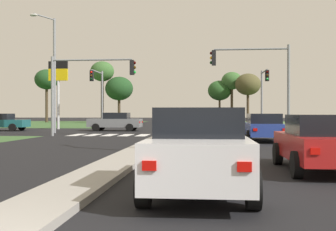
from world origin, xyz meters
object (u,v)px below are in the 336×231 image
traffic_signal_near_left (84,80)px  street_lamp_second (52,68)px  fuel_price_totem (58,79)px  car_beige_near (202,129)px  treeline_near (47,80)px  treeline_fourth (232,81)px  treeline_sixth (248,85)px  car_black_third (174,118)px  traffic_signal_near_right (260,73)px  car_grey_second (115,122)px  treeline_third (119,89)px  traffic_signal_far_left (98,88)px  car_blue_sixth (264,127)px  treeline_second (102,72)px  car_white_eighth (199,149)px  car_red_fifth (323,142)px  treeline_fifth (220,91)px  traffic_signal_far_right (264,88)px  car_teal_seventh (1,122)px  pedestrian_at_median (179,116)px

traffic_signal_near_left → street_lamp_second: 5.05m
street_lamp_second → fuel_price_totem: street_lamp_second is taller
car_beige_near → treeline_near: bearing=119.1°
treeline_fourth → treeline_sixth: (2.27, -2.25, -0.66)m
car_black_third → traffic_signal_near_right: 35.42m
car_grey_second → traffic_signal_near_right: bearing=-126.7°
treeline_third → traffic_signal_far_left: bearing=-82.4°
fuel_price_totem → treeline_fourth: bearing=58.4°
traffic_signal_near_right → fuel_price_totem: fuel_price_totem is taller
car_beige_near → traffic_signal_near_right: traffic_signal_near_right is taller
car_blue_sixth → treeline_second: size_ratio=0.49×
car_white_eighth → treeline_second: size_ratio=0.48×
car_red_fifth → traffic_signal_far_left: bearing=115.6°
treeline_fifth → treeline_near: bearing=-176.5°
car_black_third → treeline_fifth: (6.70, 6.37, 4.26)m
traffic_signal_far_right → treeline_sixth: 26.00m
car_blue_sixth → traffic_signal_far_left: bearing=130.0°
car_blue_sixth → treeline_third: treeline_third is taller
car_red_fifth → fuel_price_totem: bearing=122.0°
traffic_signal_far_left → treeline_third: (-3.39, 25.32, 1.43)m
treeline_second → car_black_third: bearing=-12.9°
treeline_fifth → traffic_signal_far_right: bearing=-83.8°
traffic_signal_near_left → treeline_fourth: treeline_fourth is taller
treeline_sixth → car_white_eighth: bearing=-96.2°
treeline_near → treeline_third: (12.26, -1.93, -1.59)m
car_grey_second → fuel_price_totem: 7.84m
car_grey_second → car_teal_seventh: car_grey_second is taller
treeline_fourth → pedestrian_at_median: bearing=-104.7°
treeline_second → treeline_third: size_ratio=1.34×
traffic_signal_near_left → treeline_second: size_ratio=0.60×
car_white_eighth → treeline_near: (-25.67, 57.92, 6.00)m
treeline_near → treeline_fourth: 29.60m
car_grey_second → treeline_near: treeline_near is taller
treeline_near → car_red_fifth: bearing=-62.2°
traffic_signal_far_left → traffic_signal_near_right: bearing=-41.2°
street_lamp_second → car_red_fifth: bearing=-53.0°
car_blue_sixth → traffic_signal_near_right: traffic_signal_near_right is taller
car_teal_seventh → treeline_fourth: 39.21m
street_lamp_second → treeline_fourth: bearing=67.3°
treeline_second → treeline_third: 3.64m
car_black_third → treeline_fourth: size_ratio=0.54×
car_red_fifth → traffic_signal_far_right: 27.73m
car_beige_near → car_grey_second: bearing=116.4°
treeline_fifth → car_red_fifth: bearing=-88.9°
car_beige_near → traffic_signal_near_right: (3.49, 6.96, 3.23)m
car_beige_near → car_red_fifth: car_beige_near is taller
car_white_eighth → traffic_signal_far_left: traffic_signal_far_left is taller
car_beige_near → treeline_sixth: (6.28, 44.66, 5.01)m
treeline_third → traffic_signal_far_right: bearing=-53.7°
car_red_fifth → treeline_fourth: 55.93m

